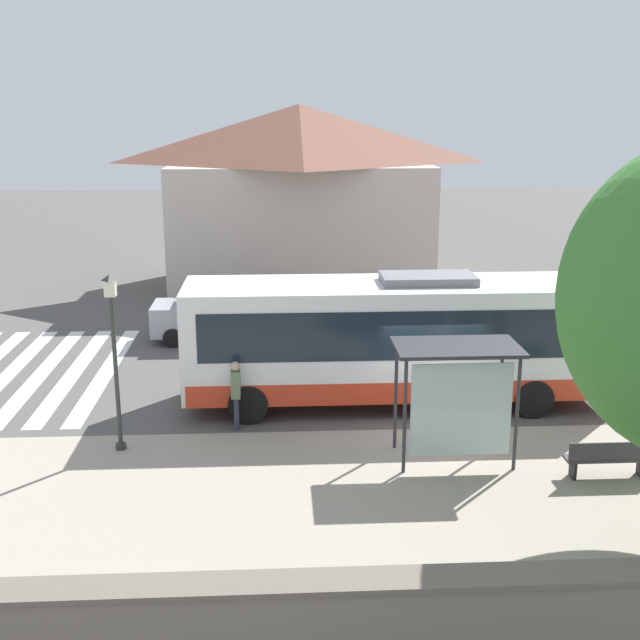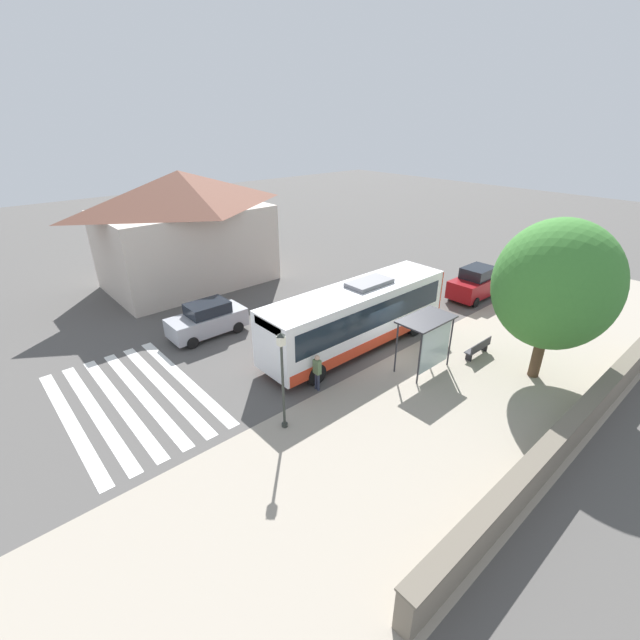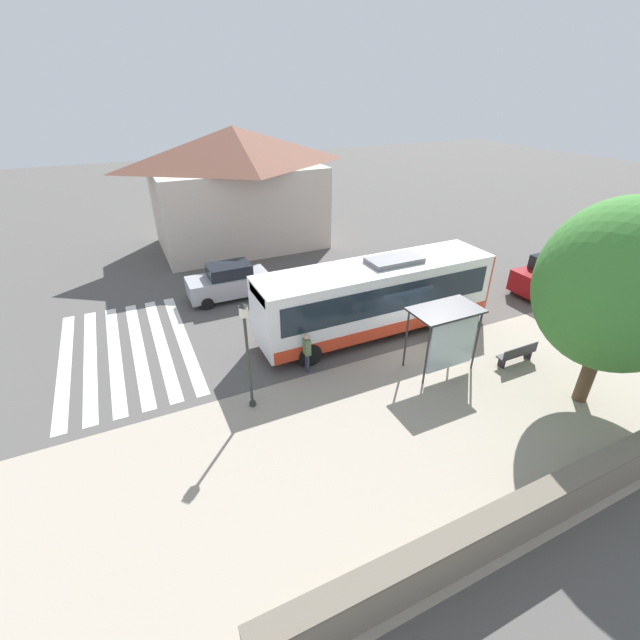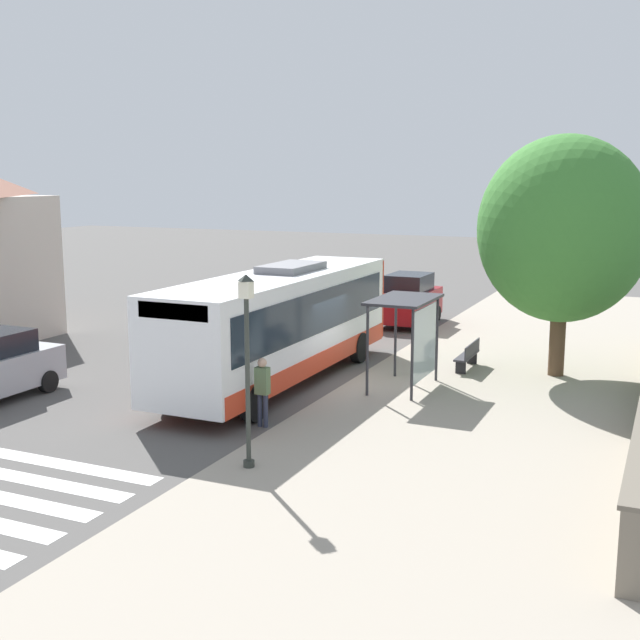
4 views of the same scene
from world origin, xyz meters
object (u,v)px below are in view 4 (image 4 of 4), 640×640
Objects in this scene: bus at (280,323)px; shade_tree at (563,230)px; bus_shelter at (409,315)px; street_lamp_near at (247,355)px; bench at (468,355)px; parked_car_behind_bus at (408,300)px; pedestrian at (262,386)px.

bus is 8.97m from shade_tree.
bus_shelter is 7.61m from street_lamp_near.
bus_shelter reaches higher than bench.
bench is 0.46× the size of parked_car_behind_bus.
bench is (-3.16, -7.99, -0.54)m from pedestrian.
street_lamp_near is (-1.07, 2.62, 1.43)m from pedestrian.
pedestrian is at bearing -67.79° from street_lamp_near.
bus reaches higher than bench.
street_lamp_near is at bearing 97.07° from parked_car_behind_bus.
bus is 7.28m from street_lamp_near.
bench is 8.10m from parked_car_behind_bus.
bench is at bearing -140.97° from bus.
bus_shelter is 3.66m from bench.
pedestrian is 3.17m from street_lamp_near.
bus is at bearing 87.25° from parked_car_behind_bus.
bus_shelter is at bearing 71.70° from bench.
bus_shelter is 1.47× the size of bench.
bus is 1.49× the size of shade_tree.
bus_shelter is at bearing 108.04° from parked_car_behind_bus.
bus reaches higher than pedestrian.
pedestrian is 10.73m from shade_tree.
street_lamp_near is (2.09, 10.61, 1.97)m from bench.
bench is at bearing -111.59° from pedestrian.
shade_tree is (-7.46, -4.18, 2.71)m from bus.
pedestrian is 0.42× the size of street_lamp_near.
bus_shelter reaches higher than pedestrian.
bus is at bearing -68.59° from pedestrian.
shade_tree is (-5.84, -8.30, 3.49)m from pedestrian.
shade_tree reaches higher than street_lamp_near.
bench is (-1.02, -3.09, -1.69)m from bus_shelter.
shade_tree is 10.17m from parked_car_behind_bus.
pedestrian is at bearing 54.86° from shade_tree.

